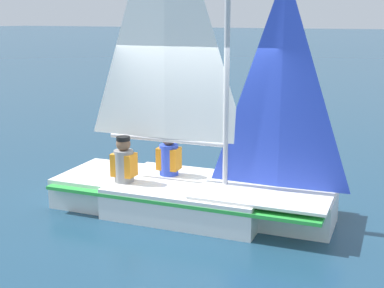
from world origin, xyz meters
TOP-DOWN VIEW (x-y plane):
  - ground_plane at (0.00, 0.00)m, footprint 260.00×260.00m
  - sailboat_main at (0.00, -0.02)m, footprint 2.06×4.39m
  - sailor_helm at (-0.20, -0.52)m, footprint 0.33×0.36m
  - sailor_crew at (0.42, -0.94)m, footprint 0.33×0.36m

SIDE VIEW (x-z plane):
  - ground_plane at x=0.00m, z-range 0.00..0.00m
  - sailor_helm at x=-0.20m, z-range 0.04..1.20m
  - sailboat_main at x=0.00m, z-range -1.90..3.16m
  - sailor_crew at x=0.42m, z-range 0.05..1.21m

